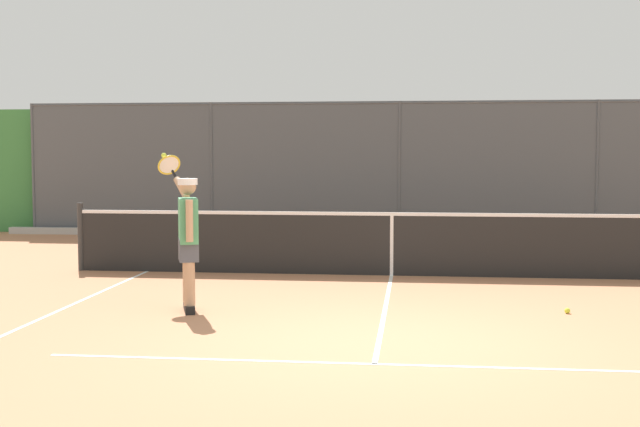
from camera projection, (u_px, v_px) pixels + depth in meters
ground_plane at (379, 343)px, 8.14m from camera, size 60.00×60.00×0.00m
court_line_markings at (373, 372)px, 7.08m from camera, size 7.70×9.72×0.01m
fence_backdrop at (400, 172)px, 18.81m from camera, size 19.78×1.37×2.98m
tennis_net at (392, 243)px, 12.58m from camera, size 9.89×0.09×1.07m
tennis_player at (188, 234)px, 9.73m from camera, size 0.78×1.20×1.86m
tennis_ball_by_sideline at (567, 311)px, 9.64m from camera, size 0.07×0.07×0.07m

